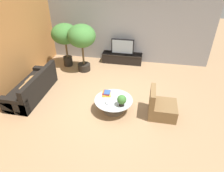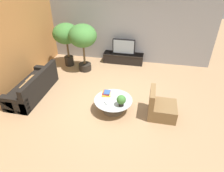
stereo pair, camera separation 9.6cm
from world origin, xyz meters
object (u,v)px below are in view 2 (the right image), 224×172
at_px(potted_palm_corner, 83,38).
at_px(potted_plant_tabletop, 121,100).
at_px(armchair_wicker, 160,108).
at_px(coffee_table, 113,103).
at_px(television, 124,47).
at_px(media_console, 123,58).
at_px(couch_by_wall, 34,87).
at_px(potted_palm_tall, 66,35).

bearing_deg(potted_palm_corner, potted_plant_tabletop, -52.80).
bearing_deg(potted_palm_corner, armchair_wicker, -36.56).
height_order(armchair_wicker, potted_plant_tabletop, armchair_wicker).
bearing_deg(coffee_table, potted_palm_corner, 125.57).
xyz_separation_m(armchair_wicker, potted_plant_tabletop, (-1.12, -0.29, 0.32)).
bearing_deg(potted_palm_corner, television, 34.95).
bearing_deg(potted_palm_corner, coffee_table, -54.43).
xyz_separation_m(media_console, potted_plant_tabletop, (0.50, -3.58, 0.37)).
xyz_separation_m(couch_by_wall, potted_plant_tabletop, (3.09, -0.53, 0.31)).
xyz_separation_m(media_console, television, (0.00, -0.00, 0.53)).
relative_size(couch_by_wall, potted_plant_tabletop, 6.35).
xyz_separation_m(television, couch_by_wall, (-2.58, -3.05, -0.46)).
bearing_deg(potted_palm_corner, media_console, 34.99).
bearing_deg(armchair_wicker, media_console, 26.28).
relative_size(armchair_wicker, potted_plant_tabletop, 2.51).
xyz_separation_m(television, potted_palm_tall, (-2.27, -0.71, 0.58)).
distance_m(armchair_wicker, potted_plant_tabletop, 1.21).
height_order(coffee_table, couch_by_wall, couch_by_wall).
height_order(armchair_wicker, potted_palm_tall, potted_palm_tall).
bearing_deg(coffee_table, potted_plant_tabletop, -39.46).
bearing_deg(media_console, potted_plant_tabletop, -82.01).
bearing_deg(potted_plant_tabletop, media_console, 97.99).
distance_m(coffee_table, potted_palm_corner, 3.08).
bearing_deg(couch_by_wall, potted_palm_corner, 150.89).
relative_size(media_console, potted_palm_tall, 0.97).
height_order(media_console, potted_palm_corner, potted_palm_corner).
relative_size(coffee_table, couch_by_wall, 0.53).
xyz_separation_m(couch_by_wall, potted_palm_corner, (1.14, 2.04, 1.09)).
height_order(coffee_table, armchair_wicker, armchair_wicker).
height_order(media_console, coffee_table, media_console).
bearing_deg(couch_by_wall, media_console, 139.77).
relative_size(armchair_wicker, potted_palm_tall, 0.47).
bearing_deg(armchair_wicker, potted_plant_tabletop, 104.45).
bearing_deg(couch_by_wall, coffee_table, 83.88).
distance_m(television, couch_by_wall, 4.03).
relative_size(couch_by_wall, armchair_wicker, 2.52).
relative_size(couch_by_wall, potted_palm_tall, 1.20).
relative_size(potted_palm_tall, potted_palm_corner, 0.95).
height_order(television, potted_plant_tabletop, television).
relative_size(media_console, coffee_table, 1.54).
relative_size(coffee_table, potted_plant_tabletop, 3.35).
distance_m(couch_by_wall, armchair_wicker, 4.22).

